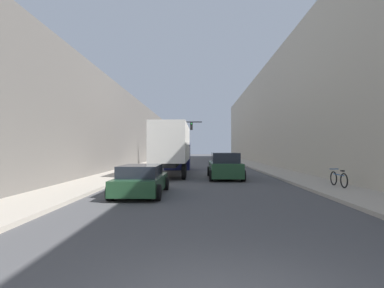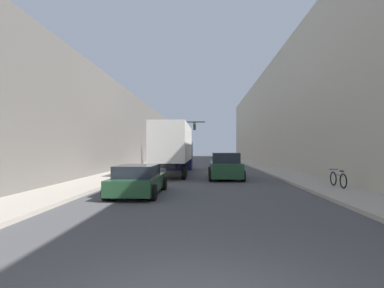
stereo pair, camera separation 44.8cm
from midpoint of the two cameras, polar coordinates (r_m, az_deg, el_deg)
name	(u,v)px [view 1 (the left image)]	position (r m, az deg, el deg)	size (l,w,h in m)	color
sidewalk_right	(258,166)	(34.12, 12.13, -4.13)	(2.72, 80.00, 0.15)	#B2A899
sidewalk_left	(144,166)	(34.10, -9.52, -4.13)	(2.72, 80.00, 0.15)	#B2A899
building_right	(297,113)	(35.37, 19.09, 5.68)	(6.00, 80.00, 12.06)	#BCB29E
building_left	(106,131)	(35.18, -16.50, 2.43)	(6.00, 80.00, 8.06)	#66605B
semi_truck	(174,147)	(24.35, -4.06, -0.56)	(2.40, 11.72, 3.84)	silver
sedan_car	(141,180)	(13.58, -10.58, -6.82)	(2.11, 4.38, 1.32)	#234C2D
suv_car	(225,166)	(20.46, 5.62, -4.25)	(2.23, 4.93, 1.76)	#234C2D
traffic_signal_gantry	(172,133)	(35.92, -4.23, 2.16)	(5.13, 0.35, 5.50)	black
parked_bicycle	(339,179)	(16.56, 25.45, -6.03)	(0.44, 1.82, 0.86)	black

